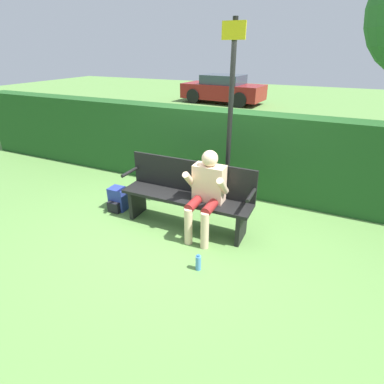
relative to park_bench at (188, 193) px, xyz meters
name	(u,v)px	position (x,y,z in m)	size (l,w,h in m)	color
ground_plane	(186,226)	(0.00, -0.07, -0.52)	(40.00, 40.00, 0.00)	#5B8942
hedge_back	(222,151)	(0.00, 1.47, 0.21)	(12.00, 0.46, 1.46)	#1E4C1E
park_bench	(188,193)	(0.00, 0.00, 0.00)	(1.94, 0.43, 0.98)	black
person_seated	(206,190)	(0.34, -0.13, 0.18)	(0.57, 0.59, 1.22)	beige
backpack	(118,199)	(-1.24, -0.06, -0.34)	(0.28, 0.29, 0.38)	#283893
water_bottle	(198,263)	(0.57, -0.89, -0.42)	(0.07, 0.07, 0.21)	#4C8CCC
signpost	(230,119)	(0.41, 0.54, 1.00)	(0.31, 0.09, 2.78)	black
parked_car	(223,89)	(-3.26, 10.71, 0.12)	(3.97, 2.02, 1.29)	maroon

